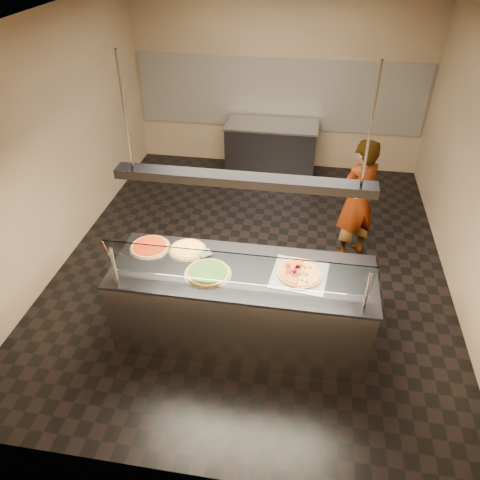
% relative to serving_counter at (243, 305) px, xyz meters
% --- Properties ---
extents(ground, '(5.00, 6.00, 0.02)m').
position_rel_serving_counter_xyz_m(ground, '(-0.07, 1.38, -0.48)').
color(ground, black).
rests_on(ground, ground).
extents(ceiling, '(5.00, 6.00, 0.02)m').
position_rel_serving_counter_xyz_m(ceiling, '(-0.07, 1.38, 2.54)').
color(ceiling, silver).
rests_on(ceiling, wall_back).
extents(wall_back, '(5.00, 0.02, 3.00)m').
position_rel_serving_counter_xyz_m(wall_back, '(-0.07, 4.39, 1.03)').
color(wall_back, tan).
rests_on(wall_back, ground).
extents(wall_front, '(5.00, 0.02, 3.00)m').
position_rel_serving_counter_xyz_m(wall_front, '(-0.07, -1.63, 1.03)').
color(wall_front, tan).
rests_on(wall_front, ground).
extents(wall_left, '(0.02, 6.00, 3.00)m').
position_rel_serving_counter_xyz_m(wall_left, '(-2.58, 1.38, 1.03)').
color(wall_left, tan).
rests_on(wall_left, ground).
extents(tile_band, '(4.90, 0.02, 1.20)m').
position_rel_serving_counter_xyz_m(tile_band, '(-0.07, 4.36, 0.83)').
color(tile_band, silver).
rests_on(tile_band, wall_back).
extents(serving_counter, '(2.65, 0.94, 0.93)m').
position_rel_serving_counter_xyz_m(serving_counter, '(0.00, 0.00, 0.00)').
color(serving_counter, '#B7B7BC').
rests_on(serving_counter, ground).
extents(sneeze_guard, '(2.41, 0.18, 0.54)m').
position_rel_serving_counter_xyz_m(sneeze_guard, '(0.00, -0.34, 0.76)').
color(sneeze_guard, '#B7B7BC').
rests_on(sneeze_guard, serving_counter).
extents(perforated_tray, '(0.59, 0.59, 0.01)m').
position_rel_serving_counter_xyz_m(perforated_tray, '(0.56, 0.02, 0.47)').
color(perforated_tray, silver).
rests_on(perforated_tray, serving_counter).
extents(half_pizza_pepperoni, '(0.27, 0.46, 0.05)m').
position_rel_serving_counter_xyz_m(half_pizza_pepperoni, '(0.46, 0.03, 0.50)').
color(half_pizza_pepperoni, brown).
rests_on(half_pizza_pepperoni, perforated_tray).
extents(half_pizza_sausage, '(0.27, 0.46, 0.04)m').
position_rel_serving_counter_xyz_m(half_pizza_sausage, '(0.66, 0.02, 0.49)').
color(half_pizza_sausage, brown).
rests_on(half_pizza_sausage, perforated_tray).
extents(pizza_spinach, '(0.47, 0.47, 0.03)m').
position_rel_serving_counter_xyz_m(pizza_spinach, '(-0.33, -0.10, 0.48)').
color(pizza_spinach, silver).
rests_on(pizza_spinach, serving_counter).
extents(pizza_cheese, '(0.40, 0.40, 0.03)m').
position_rel_serving_counter_xyz_m(pizza_cheese, '(-0.63, 0.25, 0.48)').
color(pizza_cheese, silver).
rests_on(pizza_cheese, serving_counter).
extents(pizza_tomato, '(0.43, 0.43, 0.03)m').
position_rel_serving_counter_xyz_m(pizza_tomato, '(-1.04, 0.23, 0.48)').
color(pizza_tomato, silver).
rests_on(pizza_tomato, serving_counter).
extents(pizza_spatula, '(0.28, 0.17, 0.02)m').
position_rel_serving_counter_xyz_m(pizza_spatula, '(-0.51, 0.21, 0.49)').
color(pizza_spatula, '#B7B7BC').
rests_on(pizza_spatula, pizza_spinach).
extents(prep_table, '(1.55, 0.74, 0.93)m').
position_rel_serving_counter_xyz_m(prep_table, '(-0.13, 3.93, 0.00)').
color(prep_table, '#2D2D31').
rests_on(prep_table, ground).
extents(worker, '(0.73, 0.69, 1.67)m').
position_rel_serving_counter_xyz_m(worker, '(1.20, 1.75, 0.37)').
color(worker, '#3D3743').
rests_on(worker, ground).
extents(heat_lamp_housing, '(2.30, 0.18, 0.08)m').
position_rel_serving_counter_xyz_m(heat_lamp_housing, '(0.00, -0.00, 1.48)').
color(heat_lamp_housing, '#2D2D31').
rests_on(heat_lamp_housing, ceiling).
extents(lamp_rod_left, '(0.02, 0.02, 1.01)m').
position_rel_serving_counter_xyz_m(lamp_rod_left, '(-1.00, -0.00, 2.03)').
color(lamp_rod_left, '#B7B7BC').
rests_on(lamp_rod_left, ceiling).
extents(lamp_rod_right, '(0.02, 0.02, 1.01)m').
position_rel_serving_counter_xyz_m(lamp_rod_right, '(1.00, -0.00, 2.03)').
color(lamp_rod_right, '#B7B7BC').
rests_on(lamp_rod_right, ceiling).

